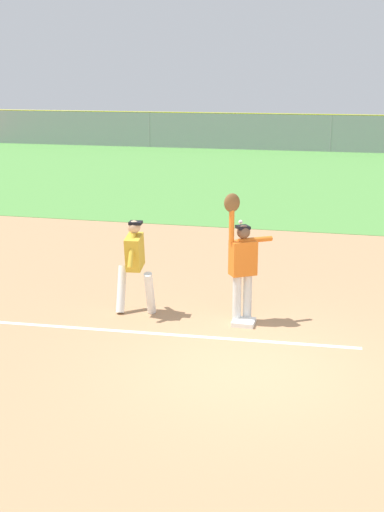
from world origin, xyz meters
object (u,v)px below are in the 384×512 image
runner (135,260)px  parked_car_white (148,132)px  parked_car_blue (236,134)px  fielder (242,260)px  parked_car_red (320,134)px  baseball (241,222)px  first_base (244,322)px

runner → parked_car_white: size_ratio=0.38×
runner → parked_car_blue: runner is taller
fielder → parked_car_white: 31.06m
parked_car_blue → parked_car_red: size_ratio=0.97×
fielder → baseball: (-0.07, 0.22, 0.61)m
baseball → parked_car_red: (-0.25, 29.64, -1.05)m
baseball → parked_car_red: baseball is taller
fielder → first_base: bearing=174.9°
baseball → parked_car_red: size_ratio=0.02×
parked_car_white → parked_car_red: size_ratio=0.99×
first_base → baseball: baseball is taller
first_base → fielder: size_ratio=0.17×
baseball → parked_car_white: (-10.65, 28.92, -1.05)m
first_base → parked_car_white: 31.23m
fielder → parked_car_blue: fielder is taller
first_base → runner: runner is taller
parked_car_white → parked_car_red: same height
first_base → baseball: 1.73m
parked_car_blue → parked_car_white: bearing=-178.1°
baseball → parked_car_white: 30.84m
fielder → parked_car_white: size_ratio=0.50×
first_base → parked_car_blue: 29.86m
first_base → parked_car_white: (-10.81, 29.29, 0.63)m
first_base → parked_car_blue: size_ratio=0.09×
baseball → parked_car_blue: 29.48m
fielder → baseball: 0.65m
parked_car_red → fielder: bearing=-83.6°
runner → baseball: baseball is taller
baseball → parked_car_white: size_ratio=0.02×
parked_car_white → parked_car_blue: bearing=5.4°
fielder → baseball: fielder is taller
baseball → parked_car_red: bearing=90.5°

